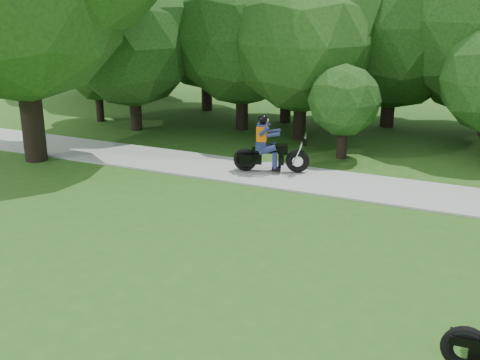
% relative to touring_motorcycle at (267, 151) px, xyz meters
% --- Properties ---
extents(ground, '(100.00, 100.00, 0.00)m').
position_rel_touring_motorcycle_xyz_m(ground, '(3.43, -8.13, -0.67)').
color(ground, '#2D5719').
rests_on(ground, ground).
extents(walkway, '(60.00, 2.20, 0.06)m').
position_rel_touring_motorcycle_xyz_m(walkway, '(3.43, -0.13, -0.64)').
color(walkway, '#A8A8A2').
rests_on(walkway, ground).
extents(tree_line, '(38.99, 11.13, 7.69)m').
position_rel_touring_motorcycle_xyz_m(tree_line, '(4.42, 6.72, 2.98)').
color(tree_line, black).
rests_on(tree_line, ground).
extents(touring_motorcycle, '(2.15, 1.15, 1.68)m').
position_rel_touring_motorcycle_xyz_m(touring_motorcycle, '(0.00, 0.00, 0.00)').
color(touring_motorcycle, black).
rests_on(touring_motorcycle, walkway).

